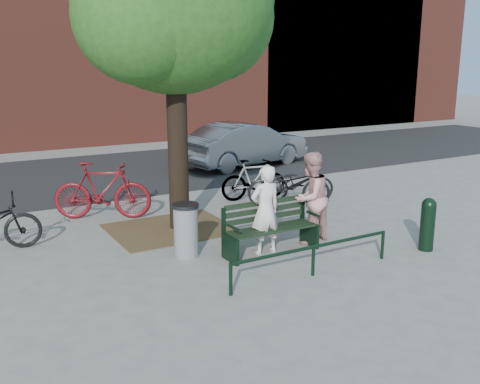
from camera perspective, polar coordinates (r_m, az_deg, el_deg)
ground at (r=9.62m, az=3.36°, el=-6.50°), size 90.00×90.00×0.00m
dirt_pit at (r=11.01m, az=-7.37°, el=-3.91°), size 2.40×2.00×0.02m
road at (r=17.10m, az=-12.53°, el=2.16°), size 40.00×7.00×0.01m
park_bench at (r=9.52m, az=3.13°, el=-3.66°), size 1.74×0.54×0.97m
guard_railing at (r=8.57m, az=7.84°, el=-6.30°), size 3.06×0.06×0.51m
street_tree at (r=10.67m, az=-6.79°, el=19.53°), size 4.20×3.80×6.50m
person_left at (r=9.37m, az=2.72°, el=-1.92°), size 0.58×0.38×1.59m
person_right at (r=10.01m, az=7.49°, el=-0.63°), size 1.00×0.89×1.72m
bollard at (r=10.17m, az=19.39°, el=-3.08°), size 0.26×0.26×0.97m
litter_bin at (r=9.34m, az=-5.79°, el=-4.04°), size 0.46×0.46×0.95m
bicycle_b at (r=11.88m, az=-14.48°, el=0.16°), size 2.12×1.50×1.26m
bicycle_c at (r=12.59m, az=5.24°, el=0.73°), size 2.02×1.57×1.02m
bicycle_d at (r=13.17m, az=1.48°, el=1.34°), size 1.74×0.76×1.01m
bicycle_e at (r=13.20m, az=6.34°, el=1.02°), size 1.79×1.26×0.89m
parked_car at (r=17.49m, az=0.58°, el=5.10°), size 4.57×2.26×1.44m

